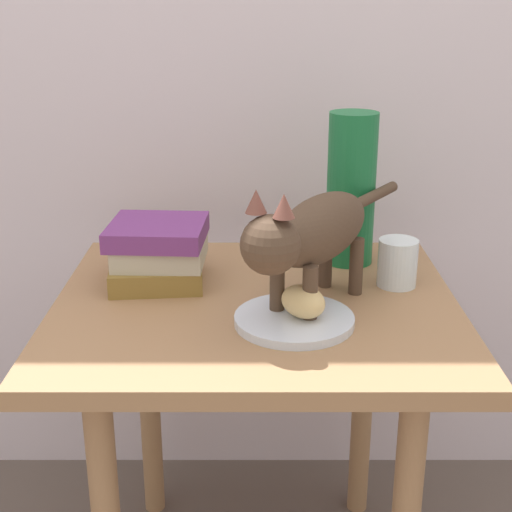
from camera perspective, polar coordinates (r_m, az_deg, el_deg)
side_table at (r=1.29m, az=-0.00°, el=-7.34°), size 0.68×0.61×0.61m
plate at (r=1.16m, az=3.00°, el=-4.97°), size 0.19×0.19×0.01m
bread_roll at (r=1.15m, az=3.70°, el=-3.53°), size 0.10×0.10×0.05m
cat at (r=1.17m, az=4.37°, el=1.77°), size 0.30×0.41×0.23m
book_stack at (r=1.32m, az=-7.62°, el=0.27°), size 0.18×0.17×0.11m
green_vase at (r=1.40m, az=7.36°, el=5.17°), size 0.09×0.09×0.29m
candle_jar at (r=1.33m, az=10.91°, el=-0.70°), size 0.07×0.07×0.08m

